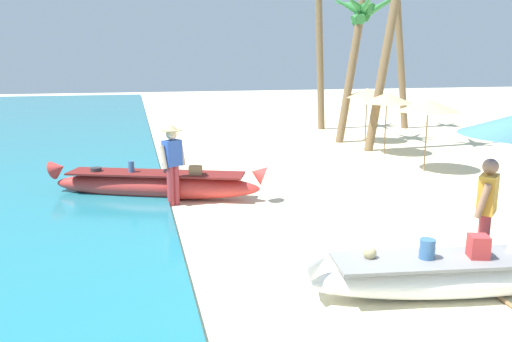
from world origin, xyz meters
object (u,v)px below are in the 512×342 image
Objects in this scene: boat_red_midground at (156,184)px; person_tourist_customer at (486,208)px; palm_tree_leaning_seaward at (361,20)px; boat_white_foreground at (461,274)px; person_vendor_hatted at (172,159)px.

boat_red_midground is 2.88× the size of person_tourist_customer.
palm_tree_leaning_seaward is at bearing 74.73° from person_tourist_customer.
boat_red_midground reaches higher than boat_white_foreground.
person_tourist_customer is (0.81, 0.68, 0.62)m from boat_white_foreground.
palm_tree_leaning_seaward reaches higher than boat_white_foreground.
boat_red_midground is at bearing 131.54° from person_tourist_customer.
boat_white_foreground is at bearing -108.07° from palm_tree_leaning_seaward.
palm_tree_leaning_seaward reaches higher than boat_red_midground.
boat_white_foreground is at bearing -57.66° from boat_red_midground.
person_tourist_customer is (4.36, -4.92, 0.60)m from boat_red_midground.
person_vendor_hatted is 1.04× the size of person_tourist_customer.
boat_white_foreground is 2.51× the size of person_vendor_hatted.
palm_tree_leaning_seaward is (7.38, 6.14, 3.92)m from boat_red_midground.
palm_tree_leaning_seaward is at bearing 39.77° from boat_red_midground.
person_tourist_customer is 0.31× the size of palm_tree_leaning_seaward.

